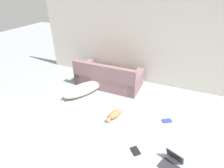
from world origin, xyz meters
name	(u,v)px	position (x,y,z in m)	size (l,w,h in m)	color
wall_back	(145,38)	(0.00, 3.43, 1.37)	(6.58, 0.06, 2.73)	beige
couch	(108,78)	(-0.83, 2.75, 0.25)	(1.90, 0.93, 0.80)	gray
dog	(85,89)	(-1.24, 2.08, 0.16)	(0.96, 1.58, 0.32)	beige
cat	(114,115)	(-0.10, 1.43, 0.08)	(0.29, 0.54, 0.17)	#BC7A47
laptop_open	(172,161)	(1.26, 0.71, 0.08)	(0.42, 0.44, 0.25)	#2D2D33
book_black	(135,151)	(0.61, 0.71, 0.01)	(0.23, 0.23, 0.02)	black
book_blue	(167,121)	(1.04, 1.78, 0.01)	(0.23, 0.20, 0.02)	#28428E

